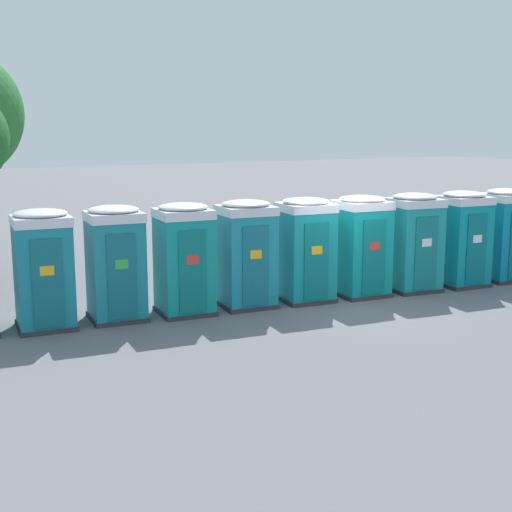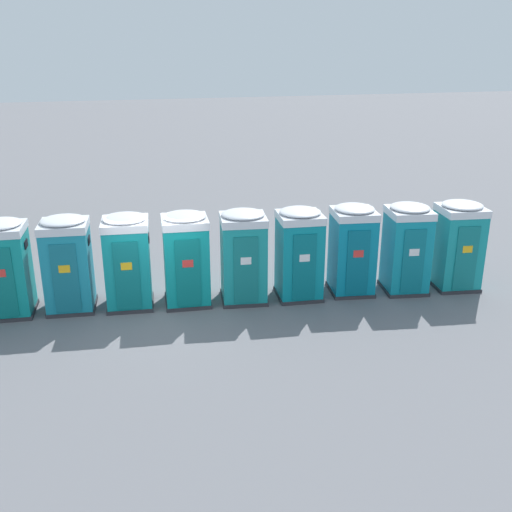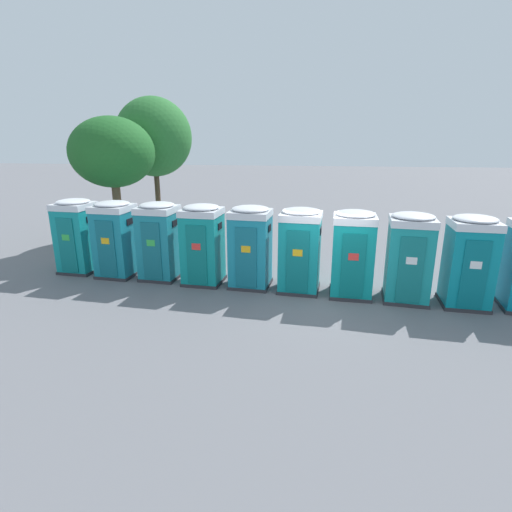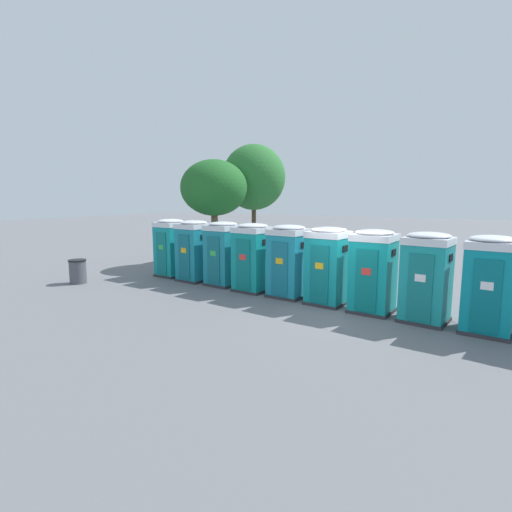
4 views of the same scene
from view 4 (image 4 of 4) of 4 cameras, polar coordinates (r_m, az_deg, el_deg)
ground_plane at (r=12.69m, az=12.03°, el=-7.74°), size 120.00×120.00×0.00m
portapotty_0 at (r=18.04m, az=-12.01°, el=1.21°), size 1.24×1.28×2.54m
portapotty_1 at (r=16.84m, az=-8.84°, el=0.79°), size 1.27×1.28×2.54m
portapotty_2 at (r=15.85m, az=-4.73°, el=0.39°), size 1.27×1.28×2.54m
portapotty_3 at (r=14.81m, az=-0.52°, el=-0.15°), size 1.28×1.28×2.54m
portapotty_4 at (r=13.99m, az=4.66°, el=-0.69°), size 1.32×1.29×2.54m
portapotty_5 at (r=13.21m, az=10.21°, el=-1.34°), size 1.31×1.30×2.54m
portapotty_6 at (r=12.57m, az=16.38°, el=-2.05°), size 1.29×1.27×2.54m
portapotty_7 at (r=12.10m, az=23.16°, el=-2.79°), size 1.35×1.33×2.54m
portapotty_8 at (r=11.82m, az=30.39°, el=-3.52°), size 1.28×1.28×2.54m
street_tree_0 at (r=22.12m, az=-0.32°, el=11.14°), size 3.44×3.44×6.32m
street_tree_1 at (r=20.49m, az=-6.01°, el=9.60°), size 3.37×3.37×5.36m
trash_can at (r=17.80m, az=-24.10°, el=-2.02°), size 0.69×0.69×0.98m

